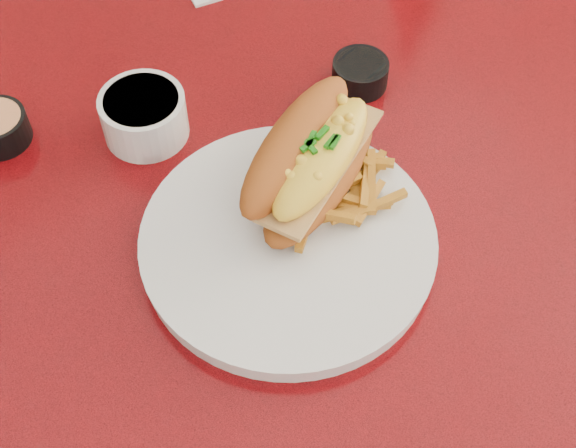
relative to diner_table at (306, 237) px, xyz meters
name	(u,v)px	position (x,y,z in m)	size (l,w,h in m)	color
ground	(300,431)	(0.00, 0.00, -0.61)	(8.00, 8.00, 0.00)	silver
diner_table	(306,237)	(0.00, 0.00, 0.00)	(1.23, 0.83, 0.77)	red
booth_bench_far	(120,35)	(0.00, 0.81, -0.32)	(1.20, 0.51, 0.90)	#9E0A0B
dinner_plate	(288,243)	(-0.08, -0.10, 0.17)	(0.34, 0.34, 0.02)	silver
mac_hoagie	(312,158)	(-0.03, -0.06, 0.22)	(0.21, 0.18, 0.08)	#A9531B
fries_pile	(331,183)	(-0.02, -0.07, 0.19)	(0.10, 0.09, 0.03)	orange
fork	(261,220)	(-0.09, -0.08, 0.18)	(0.08, 0.14, 0.00)	#BBBABF
gravy_ramekin	(144,115)	(-0.14, 0.09, 0.19)	(0.11, 0.11, 0.05)	silver
sauce_cup_right	(360,72)	(0.09, 0.06, 0.18)	(0.06, 0.06, 0.03)	black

